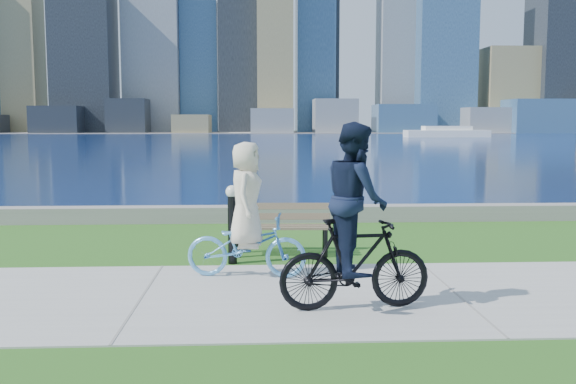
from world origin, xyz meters
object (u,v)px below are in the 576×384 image
cyclist_woman (246,227)px  cyclist_man (355,232)px  bollard_lamp (232,219)px  park_bench (282,224)px

cyclist_woman → cyclist_man: (1.29, -1.66, 0.21)m
bollard_lamp → cyclist_woman: cyclist_woman is taller
bollard_lamp → cyclist_woman: size_ratio=0.64×
bollard_lamp → cyclist_man: 3.02m
park_bench → bollard_lamp: (-0.81, -0.71, 0.19)m
park_bench → cyclist_man: bearing=-75.4°
cyclist_man → park_bench: bearing=6.4°
park_bench → cyclist_man: (0.72, -3.31, 0.43)m
bollard_lamp → cyclist_man: bearing=-59.5°
park_bench → bollard_lamp: 1.09m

